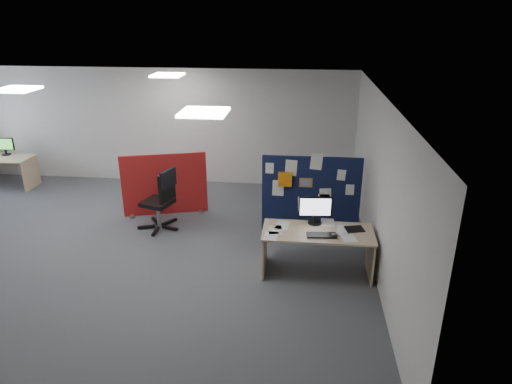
# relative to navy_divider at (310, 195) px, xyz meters

# --- Properties ---
(floor) EXTENTS (9.00, 9.00, 0.00)m
(floor) POSITION_rel_navy_divider_xyz_m (-3.46, -1.03, -0.75)
(floor) COLOR #53565B
(floor) RESTS_ON ground
(ceiling) EXTENTS (9.00, 7.00, 0.02)m
(ceiling) POSITION_rel_navy_divider_xyz_m (-3.46, -1.03, 1.95)
(ceiling) COLOR white
(ceiling) RESTS_ON wall_back
(wall_back) EXTENTS (9.00, 0.02, 2.70)m
(wall_back) POSITION_rel_navy_divider_xyz_m (-3.46, 2.47, 0.60)
(wall_back) COLOR silver
(wall_back) RESTS_ON floor
(wall_right) EXTENTS (0.02, 7.00, 2.70)m
(wall_right) POSITION_rel_navy_divider_xyz_m (1.04, -1.03, 0.60)
(wall_right) COLOR silver
(wall_right) RESTS_ON floor
(ceiling_lights) EXTENTS (4.10, 4.10, 0.04)m
(ceiling_lights) POSITION_rel_navy_divider_xyz_m (-3.13, -0.37, 1.92)
(ceiling_lights) COLOR white
(ceiling_lights) RESTS_ON ceiling
(navy_divider) EXTENTS (1.80, 0.30, 1.56)m
(navy_divider) POSITION_rel_navy_divider_xyz_m (0.00, 0.00, 0.00)
(navy_divider) COLOR black
(navy_divider) RESTS_ON floor
(main_desk) EXTENTS (1.72, 0.76, 0.73)m
(main_desk) POSITION_rel_navy_divider_xyz_m (0.12, -1.39, -0.19)
(main_desk) COLOR tan
(main_desk) RESTS_ON floor
(monitor_main) EXTENTS (0.52, 0.22, 0.45)m
(monitor_main) POSITION_rel_navy_divider_xyz_m (0.07, -1.15, 0.23)
(monitor_main) COLOR black
(monitor_main) RESTS_ON main_desk
(keyboard) EXTENTS (0.46, 0.21, 0.02)m
(keyboard) POSITION_rel_navy_divider_xyz_m (0.17, -1.59, -0.01)
(keyboard) COLOR black
(keyboard) RESTS_ON main_desk
(mouse) EXTENTS (0.11, 0.09, 0.03)m
(mouse) POSITION_rel_navy_divider_xyz_m (0.37, -1.55, -0.00)
(mouse) COLOR #959499
(mouse) RESTS_ON main_desk
(paper_tray) EXTENTS (0.32, 0.28, 0.01)m
(paper_tray) POSITION_rel_navy_divider_xyz_m (0.68, -1.31, -0.01)
(paper_tray) COLOR black
(paper_tray) RESTS_ON main_desk
(red_divider) EXTENTS (1.64, 0.52, 1.27)m
(red_divider) POSITION_rel_navy_divider_xyz_m (-2.90, 0.55, -0.12)
(red_divider) COLOR maroon
(red_divider) RESTS_ON floor
(second_desk) EXTENTS (1.43, 0.71, 0.73)m
(second_desk) POSITION_rel_navy_divider_xyz_m (-7.14, 1.69, -0.21)
(second_desk) COLOR tan
(second_desk) RESTS_ON floor
(monitor_second) EXTENTS (0.46, 0.21, 0.41)m
(monitor_second) POSITION_rel_navy_divider_xyz_m (-7.10, 1.83, 0.21)
(monitor_second) COLOR black
(monitor_second) RESTS_ON second_desk
(office_chair) EXTENTS (0.80, 0.76, 1.20)m
(office_chair) POSITION_rel_navy_divider_xyz_m (-2.73, -0.17, -0.07)
(office_chair) COLOR black
(office_chair) RESTS_ON floor
(desk_papers) EXTENTS (1.41, 0.87, 0.00)m
(desk_papers) POSITION_rel_navy_divider_xyz_m (-0.03, -1.40, -0.02)
(desk_papers) COLOR white
(desk_papers) RESTS_ON main_desk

